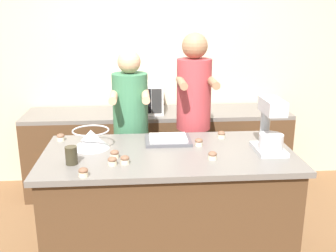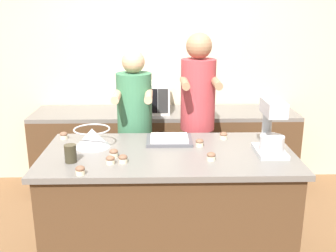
% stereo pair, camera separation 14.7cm
% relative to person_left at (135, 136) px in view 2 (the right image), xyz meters
% --- Properties ---
extents(back_wall, '(10.00, 0.06, 2.70)m').
position_rel_person_left_xyz_m(back_wall, '(0.28, 1.10, 0.49)').
color(back_wall, beige).
rests_on(back_wall, ground_plane).
extents(island_counter, '(1.80, 0.89, 0.96)m').
position_rel_person_left_xyz_m(island_counter, '(0.28, -0.67, -0.38)').
color(island_counter, '#4C331E').
rests_on(island_counter, ground_plane).
extents(back_counter, '(2.80, 0.60, 0.89)m').
position_rel_person_left_xyz_m(back_counter, '(0.28, 0.75, -0.41)').
color(back_counter, '#4C331E').
rests_on(back_counter, ground_plane).
extents(person_left, '(0.32, 0.49, 1.61)m').
position_rel_person_left_xyz_m(person_left, '(0.00, 0.00, 0.00)').
color(person_left, brown).
rests_on(person_left, ground_plane).
extents(person_right, '(0.32, 0.49, 1.75)m').
position_rel_person_left_xyz_m(person_right, '(0.55, 0.00, 0.09)').
color(person_right, brown).
rests_on(person_right, ground_plane).
extents(stand_mixer, '(0.20, 0.30, 0.39)m').
position_rel_person_left_xyz_m(stand_mixer, '(1.00, -0.72, 0.27)').
color(stand_mixer, '#B2B7BC').
rests_on(stand_mixer, island_counter).
extents(mixing_bowl, '(0.27, 0.27, 0.14)m').
position_rel_person_left_xyz_m(mixing_bowl, '(-0.28, -0.54, 0.18)').
color(mixing_bowl, '#BCBCC1').
rests_on(mixing_bowl, island_counter).
extents(baking_tray, '(0.35, 0.28, 0.04)m').
position_rel_person_left_xyz_m(baking_tray, '(0.29, -0.45, 0.12)').
color(baking_tray, '#4C4C51').
rests_on(baking_tray, island_counter).
extents(microwave_oven, '(0.51, 0.36, 0.31)m').
position_rel_person_left_xyz_m(microwave_oven, '(0.07, 0.75, 0.19)').
color(microwave_oven, silver).
rests_on(microwave_oven, back_counter).
extents(drinking_glass, '(0.08, 0.08, 0.12)m').
position_rel_person_left_xyz_m(drinking_glass, '(-0.38, -0.85, 0.16)').
color(drinking_glass, '#332D1E').
rests_on(drinking_glass, island_counter).
extents(cupcake_0, '(0.06, 0.06, 0.06)m').
position_rel_person_left_xyz_m(cupcake_0, '(0.72, -0.39, 0.13)').
color(cupcake_0, beige).
rests_on(cupcake_0, island_counter).
extents(cupcake_1, '(0.06, 0.06, 0.06)m').
position_rel_person_left_xyz_m(cupcake_1, '(0.56, -0.84, 0.13)').
color(cupcake_1, beige).
rests_on(cupcake_1, island_counter).
extents(cupcake_2, '(0.06, 0.06, 0.06)m').
position_rel_person_left_xyz_m(cupcake_2, '(-0.03, -0.87, 0.13)').
color(cupcake_2, beige).
rests_on(cupcake_2, island_counter).
extents(cupcake_3, '(0.06, 0.06, 0.06)m').
position_rel_person_left_xyz_m(cupcake_3, '(-0.11, -0.89, 0.13)').
color(cupcake_3, beige).
rests_on(cupcake_3, island_counter).
extents(cupcake_4, '(0.06, 0.06, 0.06)m').
position_rel_person_left_xyz_m(cupcake_4, '(0.51, -0.56, 0.13)').
color(cupcake_4, beige).
rests_on(cupcake_4, island_counter).
extents(cupcake_5, '(0.06, 0.06, 0.06)m').
position_rel_person_left_xyz_m(cupcake_5, '(-0.28, -1.06, 0.13)').
color(cupcake_5, beige).
rests_on(cupcake_5, island_counter).
extents(cupcake_6, '(0.06, 0.06, 0.06)m').
position_rel_person_left_xyz_m(cupcake_6, '(-0.54, -0.36, 0.13)').
color(cupcake_6, beige).
rests_on(cupcake_6, island_counter).
extents(cupcake_7, '(0.06, 0.06, 0.06)m').
position_rel_person_left_xyz_m(cupcake_7, '(-0.10, -0.76, 0.13)').
color(cupcake_7, beige).
rests_on(cupcake_7, island_counter).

